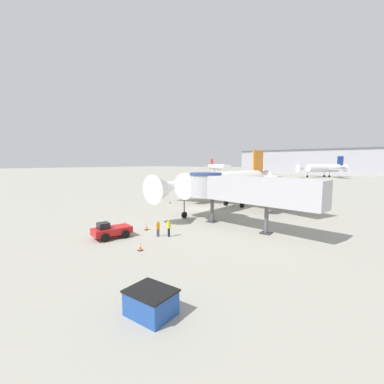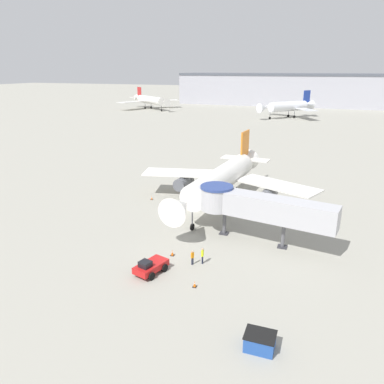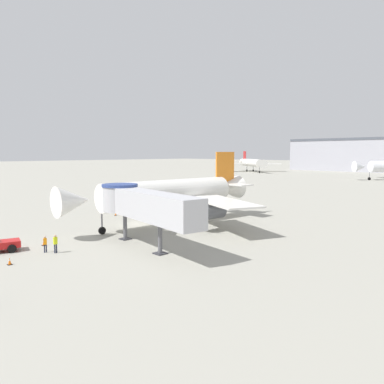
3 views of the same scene
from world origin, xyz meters
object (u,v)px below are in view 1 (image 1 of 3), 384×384
(jet_bridge, at_px, (238,189))
(background_jet_red_tail, at_px, (218,167))
(pushback_tug_red, at_px, (111,230))
(ground_crew_wing_walker, at_px, (169,226))
(traffic_cone_apron_front, at_px, (140,247))
(service_container_blue, at_px, (151,302))
(background_jet_blue_tail, at_px, (324,168))
(ground_crew_marshaller, at_px, (158,227))
(traffic_cone_near_nose, at_px, (147,227))
(traffic_cone_port_wing, at_px, (170,202))
(main_airplane, at_px, (228,183))

(jet_bridge, xyz_separation_m, background_jet_red_tail, (-82.02, 134.60, 0.08))
(pushback_tug_red, height_order, background_jet_red_tail, background_jet_red_tail)
(ground_crew_wing_walker, bearing_deg, traffic_cone_apron_front, -173.16)
(service_container_blue, xyz_separation_m, traffic_cone_apron_front, (-7.48, 6.10, -0.34))
(pushback_tug_red, xyz_separation_m, traffic_cone_apron_front, (5.15, -0.81, -0.47))
(jet_bridge, xyz_separation_m, background_jet_blue_tail, (-10.93, 123.31, 0.31))
(service_container_blue, distance_m, background_jet_red_tail, 175.69)
(ground_crew_marshaller, xyz_separation_m, ground_crew_wing_walker, (0.92, 0.62, 0.10))
(background_jet_blue_tail, bearing_deg, traffic_cone_near_nose, -48.50)
(traffic_cone_apron_front, bearing_deg, traffic_cone_port_wing, 125.60)
(main_airplane, xyz_separation_m, traffic_cone_apron_front, (4.03, -23.07, -3.89))
(traffic_cone_port_wing, relative_size, traffic_cone_near_nose, 0.87)
(pushback_tug_red, xyz_separation_m, traffic_cone_port_wing, (-10.12, 20.51, -0.49))
(jet_bridge, height_order, service_container_blue, jet_bridge)
(background_jet_blue_tail, bearing_deg, pushback_tug_red, -48.79)
(traffic_cone_near_nose, bearing_deg, background_jet_blue_tail, 91.44)
(service_container_blue, height_order, traffic_cone_near_nose, service_container_blue)
(traffic_cone_apron_front, bearing_deg, ground_crew_marshaller, 113.45)
(traffic_cone_near_nose, bearing_deg, ground_crew_marshaller, -21.31)
(main_airplane, xyz_separation_m, traffic_cone_near_nose, (-0.54, -17.97, -3.87))
(ground_crew_wing_walker, bearing_deg, background_jet_red_tail, 25.58)
(traffic_cone_port_wing, relative_size, traffic_cone_apron_front, 0.93)
(main_airplane, xyz_separation_m, background_jet_blue_tail, (-3.82, 112.44, 0.67))
(traffic_cone_apron_front, distance_m, background_jet_blue_tail, 135.82)
(traffic_cone_apron_front, height_order, background_jet_blue_tail, background_jet_blue_tail)
(main_airplane, height_order, ground_crew_wing_walker, main_airplane)
(traffic_cone_apron_front, xyz_separation_m, ground_crew_marshaller, (-1.73, 4.00, 0.65))
(background_jet_red_tail, bearing_deg, service_container_blue, -113.90)
(ground_crew_marshaller, xyz_separation_m, background_jet_blue_tail, (-6.11, 131.52, 3.91))
(traffic_cone_near_nose, height_order, background_jet_blue_tail, background_jet_blue_tail)
(traffic_cone_port_wing, height_order, ground_crew_wing_walker, ground_crew_wing_walker)
(ground_crew_wing_walker, bearing_deg, pushback_tug_red, 128.12)
(background_jet_blue_tail, bearing_deg, ground_crew_marshaller, -47.27)
(traffic_cone_port_wing, relative_size, background_jet_blue_tail, 0.02)
(jet_bridge, height_order, ground_crew_marshaller, jet_bridge)
(main_airplane, distance_m, ground_crew_wing_walker, 19.00)
(traffic_cone_apron_front, xyz_separation_m, background_jet_red_tail, (-78.94, 146.81, 4.33))
(service_container_blue, height_order, traffic_cone_apron_front, service_container_blue)
(pushback_tug_red, distance_m, traffic_cone_apron_front, 5.23)
(main_airplane, relative_size, service_container_blue, 12.67)
(main_airplane, bearing_deg, jet_bridge, -51.88)
(pushback_tug_red, height_order, ground_crew_marshaller, pushback_tug_red)
(service_container_blue, relative_size, background_jet_red_tail, 0.08)
(service_container_blue, xyz_separation_m, ground_crew_wing_walker, (-8.30, 10.72, 0.41))
(jet_bridge, height_order, pushback_tug_red, jet_bridge)
(traffic_cone_near_nose, height_order, ground_crew_marshaller, ground_crew_marshaller)
(jet_bridge, relative_size, background_jet_blue_tail, 0.67)
(pushback_tug_red, height_order, traffic_cone_near_nose, pushback_tug_red)
(ground_crew_marshaller, relative_size, background_jet_red_tail, 0.05)
(ground_crew_wing_walker, bearing_deg, main_airplane, 6.67)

